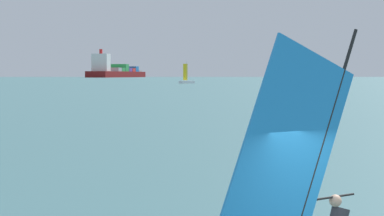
# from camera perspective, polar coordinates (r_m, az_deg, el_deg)

# --- Properties ---
(windsurfer) EXTENTS (4.20, 1.83, 4.46)m
(windsurfer) POSITION_cam_1_polar(r_m,az_deg,el_deg) (10.54, 11.32, -8.89)
(windsurfer) COLOR white
(windsurfer) RESTS_ON ground_plane
(cargo_ship) EXTENTS (94.42, 166.00, 36.59)m
(cargo_ship) POSITION_cam_1_polar(r_m,az_deg,el_deg) (838.68, -7.14, 3.44)
(cargo_ship) COLOR maroon
(cargo_ship) RESTS_ON ground_plane
(small_sailboat) EXTENTS (7.00, 5.69, 8.89)m
(small_sailboat) POSITION_cam_1_polar(r_m,az_deg,el_deg) (240.95, -0.51, 2.57)
(small_sailboat) COLOR white
(small_sailboat) RESTS_ON ground_plane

